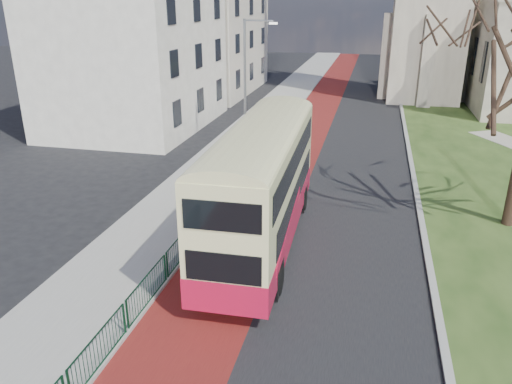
% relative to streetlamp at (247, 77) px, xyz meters
% --- Properties ---
extents(ground, '(160.00, 160.00, 0.00)m').
position_rel_streetlamp_xyz_m(ground, '(4.35, -18.00, -4.59)').
color(ground, black).
rests_on(ground, ground).
extents(road_carriageway, '(9.00, 120.00, 0.01)m').
position_rel_streetlamp_xyz_m(road_carriageway, '(5.85, 2.00, -4.59)').
color(road_carriageway, black).
rests_on(road_carriageway, ground).
extents(bus_lane, '(3.40, 120.00, 0.01)m').
position_rel_streetlamp_xyz_m(bus_lane, '(3.15, 2.00, -4.59)').
color(bus_lane, '#591414').
rests_on(bus_lane, ground).
extents(pavement_west, '(4.00, 120.00, 0.12)m').
position_rel_streetlamp_xyz_m(pavement_west, '(-0.65, 2.00, -4.53)').
color(pavement_west, gray).
rests_on(pavement_west, ground).
extents(kerb_west, '(0.25, 120.00, 0.13)m').
position_rel_streetlamp_xyz_m(kerb_west, '(1.35, 2.00, -4.53)').
color(kerb_west, '#999993').
rests_on(kerb_west, ground).
extents(kerb_east, '(0.25, 80.00, 0.13)m').
position_rel_streetlamp_xyz_m(kerb_east, '(10.45, 4.00, -4.53)').
color(kerb_east, '#999993').
rests_on(kerb_east, ground).
extents(pedestrian_railing, '(0.07, 24.00, 1.12)m').
position_rel_streetlamp_xyz_m(pedestrian_railing, '(1.40, -14.00, -4.04)').
color(pedestrian_railing, '#0C341D').
rests_on(pedestrian_railing, ground).
extents(street_block_near, '(10.30, 14.30, 13.00)m').
position_rel_streetlamp_xyz_m(street_block_near, '(-9.65, 4.00, 1.92)').
color(street_block_near, beige).
rests_on(street_block_near, ground).
extents(street_block_far, '(10.30, 16.30, 11.50)m').
position_rel_streetlamp_xyz_m(street_block_far, '(-9.65, 20.00, 1.17)').
color(street_block_far, beige).
rests_on(street_block_far, ground).
extents(streetlamp, '(2.13, 0.18, 8.00)m').
position_rel_streetlamp_xyz_m(streetlamp, '(0.00, 0.00, 0.00)').
color(streetlamp, gray).
rests_on(streetlamp, pavement_west).
extents(bus, '(2.96, 11.51, 4.78)m').
position_rel_streetlamp_xyz_m(bus, '(3.99, -13.51, -1.87)').
color(bus, '#B01030').
rests_on(bus, ground).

